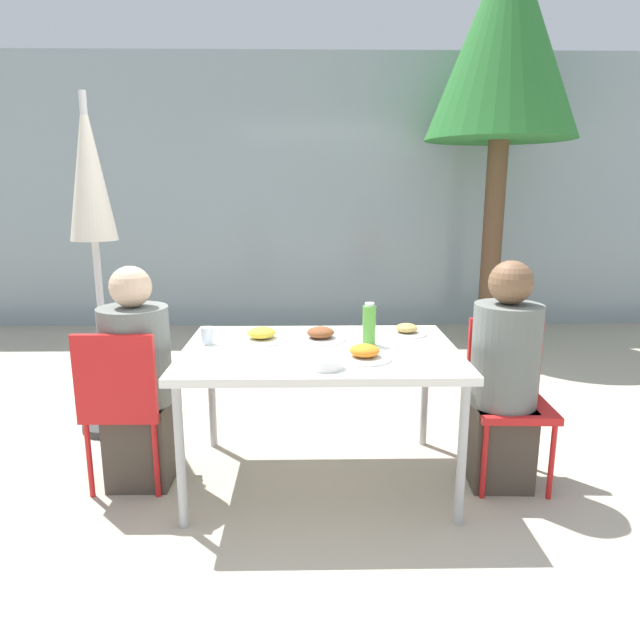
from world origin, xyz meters
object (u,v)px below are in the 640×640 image
(bottle, at_px, (369,325))
(tree_behind_left, at_px, (506,40))
(chair_left, at_px, (124,397))
(closed_umbrella, at_px, (91,196))
(chair_right, at_px, (508,388))
(person_right, at_px, (503,382))
(drinking_cup, at_px, (207,336))
(person_left, at_px, (138,384))
(salad_bowl, at_px, (326,363))

(bottle, height_order, tree_behind_left, tree_behind_left)
(chair_left, xyz_separation_m, closed_umbrella, (-0.36, 0.77, 1.01))
(chair_right, relative_size, closed_umbrella, 0.41)
(tree_behind_left, bearing_deg, chair_right, -105.30)
(person_right, relative_size, closed_umbrella, 0.57)
(chair_left, xyz_separation_m, drinking_cup, (0.41, 0.16, 0.28))
(chair_left, relative_size, person_left, 0.74)
(drinking_cup, xyz_separation_m, salad_bowl, (0.62, -0.43, -0.02))
(chair_right, relative_size, bottle, 3.84)
(chair_left, xyz_separation_m, person_left, (0.05, 0.08, 0.04))
(person_left, bearing_deg, drinking_cup, 13.04)
(salad_bowl, relative_size, tree_behind_left, 0.04)
(chair_left, distance_m, person_left, 0.10)
(tree_behind_left, bearing_deg, person_left, -133.32)
(person_left, relative_size, chair_right, 1.36)
(chair_left, height_order, person_right, person_right)
(person_left, distance_m, bottle, 1.26)
(person_left, xyz_separation_m, bottle, (1.22, 0.05, 0.30))
(tree_behind_left, bearing_deg, bottle, -118.25)
(person_right, xyz_separation_m, bottle, (-0.70, 0.11, 0.29))
(chair_left, bearing_deg, closed_umbrella, 115.97)
(closed_umbrella, bearing_deg, chair_right, -15.58)
(tree_behind_left, bearing_deg, salad_bowl, -118.51)
(person_left, distance_m, closed_umbrella, 1.26)
(closed_umbrella, bearing_deg, person_left, -59.05)
(closed_umbrella, bearing_deg, bottle, -21.31)
(bottle, bearing_deg, drinking_cup, 178.32)
(chair_right, distance_m, tree_behind_left, 3.87)
(bottle, bearing_deg, salad_bowl, -120.37)
(person_left, height_order, chair_right, person_left)
(drinking_cup, bearing_deg, person_left, -167.68)
(chair_right, height_order, tree_behind_left, tree_behind_left)
(drinking_cup, height_order, salad_bowl, drinking_cup)
(drinking_cup, relative_size, salad_bowl, 0.58)
(person_right, bearing_deg, tree_behind_left, -103.50)
(chair_right, distance_m, drinking_cup, 1.64)
(person_right, xyz_separation_m, tree_behind_left, (0.85, 2.99, 2.36))
(chair_left, distance_m, salad_bowl, 1.10)
(person_left, height_order, person_right, person_right)
(bottle, bearing_deg, closed_umbrella, 158.69)
(chair_right, height_order, person_right, person_right)
(chair_right, bearing_deg, chair_left, 5.36)
(chair_left, height_order, drinking_cup, chair_left)
(person_right, bearing_deg, person_left, 0.83)
(chair_left, distance_m, drinking_cup, 0.53)
(closed_umbrella, distance_m, drinking_cup, 1.22)
(chair_left, relative_size, person_right, 0.72)
(salad_bowl, bearing_deg, bottle, 59.63)
(closed_umbrella, distance_m, bottle, 1.88)
(person_left, height_order, drinking_cup, person_left)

